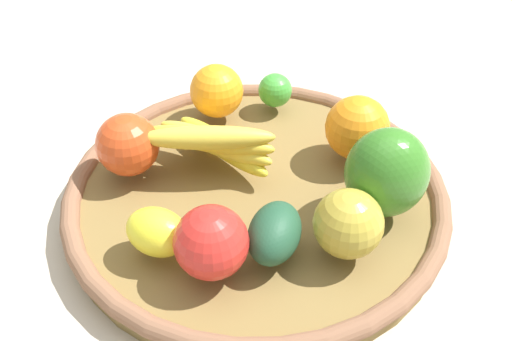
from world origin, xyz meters
name	(u,v)px	position (x,y,z in m)	size (l,w,h in m)	color
ground_plane	(256,208)	(0.00, 0.00, 0.00)	(2.40, 2.40, 0.00)	beige
basket	(256,196)	(0.00, 0.00, 0.02)	(0.44, 0.44, 0.04)	olive
avocado	(275,233)	(0.03, 0.10, 0.06)	(0.08, 0.05, 0.05)	#204B32
bell_pepper	(387,173)	(-0.10, 0.10, 0.09)	(0.09, 0.08, 0.10)	#367724
banana_bunch	(213,142)	(0.03, -0.06, 0.07)	(0.15, 0.15, 0.06)	yellow
lemon_0	(157,232)	(0.13, 0.04, 0.06)	(0.07, 0.05, 0.05)	yellow
apple_0	(128,145)	(0.11, -0.09, 0.07)	(0.07, 0.07, 0.07)	#D0451C
orange_0	(217,91)	(-0.02, -0.15, 0.07)	(0.07, 0.07, 0.07)	orange
orange_1	(357,128)	(-0.13, 0.01, 0.08)	(0.08, 0.08, 0.08)	orange
apple_2	(348,224)	(-0.03, 0.13, 0.07)	(0.07, 0.07, 0.07)	#B19A33
apple_1	(211,242)	(0.10, 0.09, 0.07)	(0.07, 0.07, 0.07)	red
lime_0	(275,90)	(-0.10, -0.13, 0.06)	(0.04, 0.04, 0.04)	green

